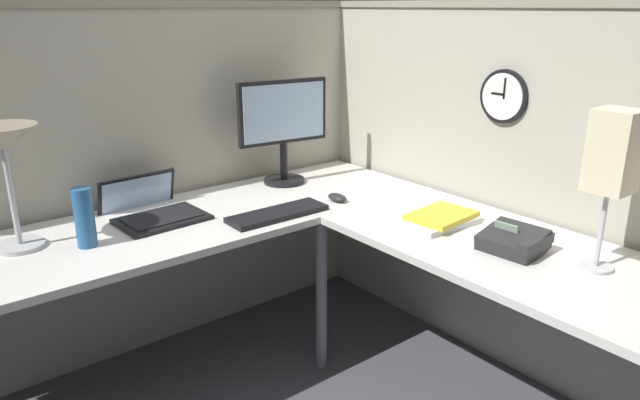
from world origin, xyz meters
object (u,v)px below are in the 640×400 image
object	(u,v)px
keyboard	(278,214)
book_stack	(439,218)
laptop	(151,209)
computer_mouse	(337,198)
thermos_flask	(84,217)
desk_lamp_dome	(3,149)
monitor	(283,124)
wall_clock	(504,96)
desk_lamp_paper	(613,156)
office_phone	(515,242)

from	to	relation	value
keyboard	book_stack	world-z (taller)	book_stack
laptop	keyboard	xyz separation A→B (m)	(0.40, -0.34, -0.01)
laptop	keyboard	size ratio (longest dim) A/B	0.92
book_stack	computer_mouse	bearing A→B (deg)	106.17
thermos_flask	book_stack	world-z (taller)	thermos_flask
keyboard	desk_lamp_dome	size ratio (longest dim) A/B	0.97
monitor	laptop	size ratio (longest dim) A/B	1.26
thermos_flask	wall_clock	distance (m)	1.70
keyboard	computer_mouse	world-z (taller)	computer_mouse
thermos_flask	book_stack	distance (m)	1.34
monitor	laptop	xyz separation A→B (m)	(-0.70, -0.04, -0.27)
laptop	wall_clock	distance (m)	1.53
desk_lamp_dome	wall_clock	xyz separation A→B (m)	(1.72, -0.79, 0.11)
laptop	desk_lamp_paper	bearing A→B (deg)	-56.57
laptop	wall_clock	xyz separation A→B (m)	(1.21, -0.82, 0.45)
desk_lamp_paper	office_phone	bearing A→B (deg)	109.03
laptop	desk_lamp_dome	size ratio (longest dim) A/B	0.89
monitor	thermos_flask	bearing A→B (deg)	-168.51
desk_lamp_dome	wall_clock	world-z (taller)	wall_clock
laptop	book_stack	distance (m)	1.18
desk_lamp_dome	computer_mouse	bearing A→B (deg)	-14.29
desk_lamp_dome	desk_lamp_paper	xyz separation A→B (m)	(1.45, -1.38, 0.02)
desk_lamp_paper	monitor	bearing A→B (deg)	99.01
wall_clock	thermos_flask	bearing A→B (deg)	156.93
laptop	computer_mouse	size ratio (longest dim) A/B	3.81
monitor	desk_lamp_dome	world-z (taller)	monitor
office_phone	computer_mouse	bearing A→B (deg)	98.85
desk_lamp_paper	wall_clock	xyz separation A→B (m)	(0.28, 0.60, 0.09)
computer_mouse	book_stack	size ratio (longest dim) A/B	0.35
office_phone	wall_clock	size ratio (longest dim) A/B	1.00
keyboard	office_phone	size ratio (longest dim) A/B	1.95
book_stack	thermos_flask	bearing A→B (deg)	151.24
monitor	wall_clock	world-z (taller)	wall_clock
thermos_flask	book_stack	bearing A→B (deg)	-28.76
monitor	computer_mouse	size ratio (longest dim) A/B	4.81
keyboard	monitor	bearing A→B (deg)	52.14
monitor	desk_lamp_dome	bearing A→B (deg)	-176.73
desk_lamp_dome	office_phone	size ratio (longest dim) A/B	2.02
monitor	desk_lamp_paper	xyz separation A→B (m)	(0.23, -1.45, 0.09)
thermos_flask	office_phone	distance (m)	1.53
office_phone	monitor	bearing A→B (deg)	96.81
laptop	wall_clock	bearing A→B (deg)	-34.11
office_phone	wall_clock	world-z (taller)	wall_clock
computer_mouse	monitor	bearing A→B (deg)	92.40
computer_mouse	desk_lamp_paper	distance (m)	1.15
book_stack	desk_lamp_dome	bearing A→B (deg)	150.26
thermos_flask	wall_clock	xyz separation A→B (m)	(1.53, -0.65, 0.36)
keyboard	desk_lamp_dome	bearing A→B (deg)	162.12
desk_lamp_dome	wall_clock	distance (m)	1.90
desk_lamp_paper	wall_clock	world-z (taller)	wall_clock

